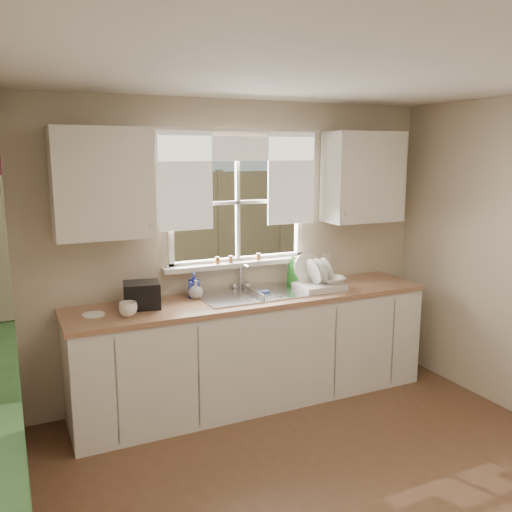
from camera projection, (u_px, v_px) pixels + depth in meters
name	position (u px, v px, depth m)	size (l,w,h in m)	color
room_walls	(395.00, 314.00, 2.83)	(3.62, 4.02, 2.50)	beige
ceiling	(399.00, 63.00, 2.65)	(3.60, 4.00, 0.02)	silver
window	(239.00, 222.00, 4.62)	(1.38, 0.16, 1.06)	white
curtains	(241.00, 169.00, 4.49)	(1.50, 0.03, 0.81)	white
base_cabinets	(254.00, 351.00, 4.53)	(3.00, 0.62, 0.87)	white
countertop	(254.00, 298.00, 4.45)	(3.04, 0.65, 0.04)	#A37251
upper_cabinet_left	(102.00, 183.00, 3.91)	(0.70, 0.33, 0.80)	white
upper_cabinet_right	(363.00, 177.00, 4.87)	(0.70, 0.33, 0.80)	white
wall_outlet	(326.00, 260.00, 5.05)	(0.08, 0.01, 0.12)	beige
sill_jars	(236.00, 259.00, 4.60)	(0.42, 0.04, 0.06)	brown
backyard	(131.00, 77.00, 10.19)	(20.00, 10.00, 6.13)	#335421
sink	(253.00, 303.00, 4.48)	(0.88, 0.52, 0.40)	#B7B7BC
dish_rack	(318.00, 281.00, 4.65)	(0.40, 0.31, 0.30)	silver
bowl	(333.00, 280.00, 4.65)	(0.22, 0.22, 0.05)	white
soap_bottle_a	(293.00, 271.00, 4.78)	(0.10, 0.10, 0.26)	#2D852B
soap_bottle_b	(194.00, 285.00, 4.39)	(0.09, 0.10, 0.21)	#2D3CAB
soap_bottle_c	(196.00, 289.00, 4.36)	(0.12, 0.12, 0.15)	beige
saucer	(94.00, 315.00, 3.91)	(0.16, 0.16, 0.01)	white
cup	(128.00, 309.00, 3.89)	(0.13, 0.13, 0.11)	white
black_appliance	(142.00, 295.00, 4.10)	(0.27, 0.23, 0.20)	black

